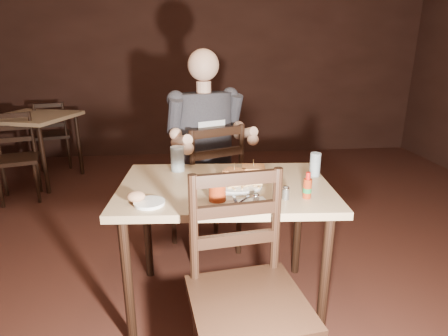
{
  "coord_description": "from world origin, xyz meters",
  "views": [
    {
      "loc": [
        -0.31,
        -1.8,
        1.5
      ],
      "look_at": [
        -0.11,
        0.17,
        0.85
      ],
      "focal_mm": 30.0,
      "sensor_mm": 36.0,
      "label": 1
    }
  ],
  "objects": [
    {
      "name": "pepper_shaker",
      "position": [
        0.17,
        -0.12,
        0.8
      ],
      "size": [
        0.04,
        0.04,
        0.06
      ],
      "primitive_type": null,
      "rotation": [
        0.0,
        0.0,
        -0.07
      ],
      "color": "#38332D",
      "rests_on": "main_table"
    },
    {
      "name": "bread_roll",
      "position": [
        -0.56,
        -0.1,
        0.81
      ],
      "size": [
        0.09,
        0.08,
        0.05
      ],
      "primitive_type": "ellipsoid",
      "rotation": [
        0.0,
        0.0,
        -0.07
      ],
      "color": "tan",
      "rests_on": "side_plate"
    },
    {
      "name": "chair_near",
      "position": [
        -0.08,
        -0.54,
        0.5
      ],
      "size": [
        0.52,
        0.56,
        1.0
      ],
      "primitive_type": null,
      "rotation": [
        0.0,
        0.0,
        0.13
      ],
      "color": "black",
      "rests_on": "ground"
    },
    {
      "name": "glass_left",
      "position": [
        -0.37,
        0.39,
        0.85
      ],
      "size": [
        0.09,
        0.09,
        0.15
      ],
      "primitive_type": "cylinder",
      "rotation": [
        0.0,
        0.0,
        -0.07
      ],
      "color": "silver",
      "rests_on": "main_table"
    },
    {
      "name": "main_table",
      "position": [
        -0.11,
        0.12,
        0.68
      ],
      "size": [
        1.2,
        0.85,
        0.77
      ],
      "rotation": [
        0.0,
        0.0,
        -0.07
      ],
      "color": "tan",
      "rests_on": "ground"
    },
    {
      "name": "glass_right",
      "position": [
        0.43,
        0.21,
        0.84
      ],
      "size": [
        0.07,
        0.07,
        0.14
      ],
      "primitive_type": "cylinder",
      "rotation": [
        0.0,
        0.0,
        -0.07
      ],
      "color": "silver",
      "rests_on": "main_table"
    },
    {
      "name": "sandwich_right",
      "position": [
        0.06,
        0.19,
        0.84
      ],
      "size": [
        0.14,
        0.12,
        0.11
      ],
      "primitive_type": null,
      "rotation": [
        0.0,
        0.0,
        -0.13
      ],
      "color": "#CA8049",
      "rests_on": "dinner_plate"
    },
    {
      "name": "bg_chair_near",
      "position": [
        -2.0,
        1.95,
        0.43
      ],
      "size": [
        0.51,
        0.53,
        0.86
      ],
      "primitive_type": null,
      "rotation": [
        0.0,
        0.0,
        0.29
      ],
      "color": "black",
      "rests_on": "ground"
    },
    {
      "name": "ketchup_dollop",
      "position": [
        -0.11,
        0.14,
        0.79
      ],
      "size": [
        0.04,
        0.04,
        0.01
      ],
      "primitive_type": "ellipsoid",
      "rotation": [
        0.0,
        0.0,
        -0.07
      ],
      "color": "maroon",
      "rests_on": "dinner_plate"
    },
    {
      "name": "side_plate",
      "position": [
        -0.5,
        -0.12,
        0.78
      ],
      "size": [
        0.16,
        0.16,
        0.01
      ],
      "primitive_type": "cylinder",
      "rotation": [
        0.0,
        0.0,
        -0.07
      ],
      "color": "white",
      "rests_on": "main_table"
    },
    {
      "name": "knife",
      "position": [
        -0.08,
        -0.12,
        0.78
      ],
      "size": [
        0.01,
        0.23,
        0.01
      ],
      "primitive_type": "cube",
      "rotation": [
        0.0,
        0.0,
        -0.0
      ],
      "color": "silver",
      "rests_on": "napkin"
    },
    {
      "name": "napkin",
      "position": [
        0.0,
        -0.15,
        0.77
      ],
      "size": [
        0.16,
        0.16,
        0.0
      ],
      "primitive_type": "cube",
      "rotation": [
        0.0,
        0.0,
        0.18
      ],
      "color": "white",
      "rests_on": "main_table"
    },
    {
      "name": "salt_shaker",
      "position": [
        0.01,
        -0.18,
        0.8
      ],
      "size": [
        0.03,
        0.03,
        0.06
      ],
      "primitive_type": null,
      "rotation": [
        0.0,
        0.0,
        -0.07
      ],
      "color": "white",
      "rests_on": "main_table"
    },
    {
      "name": "chair_far",
      "position": [
        -0.19,
        0.78,
        0.5
      ],
      "size": [
        0.62,
        0.64,
        0.99
      ],
      "primitive_type": null,
      "rotation": [
        0.0,
        0.0,
        3.54
      ],
      "color": "black",
      "rests_on": "ground"
    },
    {
      "name": "sandwich_left",
      "position": [
        -0.05,
        0.14,
        0.83
      ],
      "size": [
        0.14,
        0.13,
        0.1
      ],
      "primitive_type": null,
      "rotation": [
        0.0,
        0.0,
        -0.52
      ],
      "color": "#CA8049",
      "rests_on": "dinner_plate"
    },
    {
      "name": "bg_table",
      "position": [
        -2.0,
        2.5,
        0.68
      ],
      "size": [
        1.01,
        1.01,
        0.77
      ],
      "rotation": [
        0.0,
        0.0,
        -0.32
      ],
      "color": "tan",
      "rests_on": "ground"
    },
    {
      "name": "fork",
      "position": [
        -0.05,
        -0.13,
        0.78
      ],
      "size": [
        0.11,
        0.14,
        0.01
      ],
      "primitive_type": "cube",
      "rotation": [
        0.0,
        0.0,
        -0.61
      ],
      "color": "silver",
      "rests_on": "napkin"
    },
    {
      "name": "fries_pile",
      "position": [
        -0.02,
        0.05,
        0.8
      ],
      "size": [
        0.26,
        0.19,
        0.04
      ],
      "primitive_type": null,
      "rotation": [
        0.0,
        0.0,
        -0.07
      ],
      "color": "tan",
      "rests_on": "dinner_plate"
    },
    {
      "name": "syrup_dispenser",
      "position": [
        -0.17,
        -0.1,
        0.83
      ],
      "size": [
        0.1,
        0.1,
        0.11
      ],
      "primitive_type": null,
      "rotation": [
        0.0,
        0.0,
        -0.07
      ],
      "color": "maroon",
      "rests_on": "main_table"
    },
    {
      "name": "bg_chair_far",
      "position": [
        -2.0,
        3.05,
        0.42
      ],
      "size": [
        0.5,
        0.52,
        0.85
      ],
      "primitive_type": null,
      "rotation": [
        0.0,
        0.0,
        3.44
      ],
      "color": "black",
      "rests_on": "ground"
    },
    {
      "name": "diner",
      "position": [
        -0.17,
        0.73,
        1.0
      ],
      "size": [
        0.69,
        0.62,
        0.97
      ],
      "primitive_type": null,
      "rotation": [
        0.0,
        0.0,
        0.4
      ],
      "color": "#343439",
      "rests_on": "chair_far"
    },
    {
      "name": "dinner_plate",
      "position": [
        -0.05,
        0.09,
        0.78
      ],
      "size": [
        0.3,
        0.3,
        0.02
      ],
      "primitive_type": "cylinder",
      "rotation": [
        0.0,
        0.0,
        -0.07
      ],
      "color": "white",
      "rests_on": "main_table"
    },
    {
      "name": "hot_sauce",
      "position": [
        0.28,
        -0.11,
        0.84
      ],
      "size": [
        0.04,
        0.04,
        0.14
      ],
      "primitive_type": null,
      "rotation": [
        0.0,
        0.0,
        -0.07
      ],
      "color": "maroon",
      "rests_on": "main_table"
    },
    {
      "name": "room_shell",
      "position": [
        0.0,
        0.0,
        1.4
      ],
      "size": [
        7.0,
        7.0,
        7.0
      ],
      "color": "black",
      "rests_on": "ground"
    }
  ]
}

